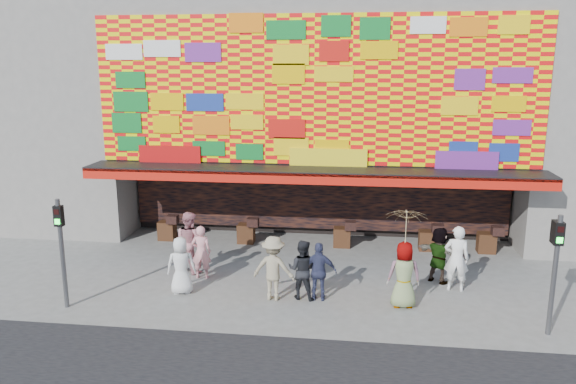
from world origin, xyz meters
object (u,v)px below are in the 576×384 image
ped_a (181,265)px  ped_i (190,242)px  ped_g (404,275)px  signal_left (61,241)px  ped_c (302,269)px  ped_d (274,268)px  ped_e (319,272)px  ped_h (456,258)px  ped_f (439,255)px  signal_right (556,262)px  parasol (406,228)px  ped_b (201,252)px

ped_a → ped_i: size_ratio=0.86×
ped_a → ped_g: ped_g is taller
signal_left → ped_a: signal_left is taller
ped_g → ped_c: bearing=-10.2°
ped_d → ped_e: (1.26, 0.10, -0.08)m
ped_c → ped_h: 4.48m
ped_h → ped_g: bearing=46.9°
ped_g → ped_f: bearing=-126.6°
ped_f → ped_g: ped_g is taller
ped_e → ped_i: ped_i is taller
signal_right → ped_g: (-3.40, 1.17, -0.95)m
signal_left → ped_i: (2.52, 3.04, -0.89)m
ped_e → ped_h: bearing=-164.0°
signal_left → parasol: signal_left is taller
signal_left → ped_i: bearing=50.3°
ped_a → ped_b: ped_a is taller
signal_left → ped_a: 3.26m
ped_d → ped_a: bearing=6.1°
ped_i → ped_e: bearing=-170.8°
ped_b → ped_e: same height
signal_right → ped_g: signal_right is taller
ped_e → ped_g: 2.29m
ped_h → parasol: parasol is taller
signal_left → ped_d: signal_left is taller
ped_e → ped_i: bearing=-23.2°
ped_f → ped_h: ped_h is taller
signal_left → ped_h: 10.92m
parasol → ped_e: bearing=175.9°
ped_f → ped_e: bearing=64.2°
signal_right → ped_f: 3.95m
ped_d → ped_h: 5.28m
ped_i → ped_g: bearing=-164.9°
ped_a → ped_e: (3.92, 0.02, -0.01)m
ped_a → ped_c: size_ratio=0.99×
ped_c → ped_f: 4.29m
ped_c → ped_g: (2.76, -0.23, 0.07)m
ped_b → signal_right: bearing=160.7°
ped_e → ped_g: bearing=174.7°
signal_right → ped_c: size_ratio=1.78×
ped_i → ped_c: bearing=-172.5°
ped_c → ped_a: bearing=11.5°
ped_f → ped_g: (-1.18, -1.94, 0.06)m
signal_right → ped_f: (-2.22, 3.11, -1.01)m
signal_right → ped_e: bearing=166.8°
signal_left → ped_d: 5.68m
signal_right → ped_h: bearing=125.8°
ped_e → parasol: size_ratio=0.85×
ped_a → ped_i: ped_i is taller
parasol → ped_g: bearing=172.9°
ped_b → ped_c: 3.40m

